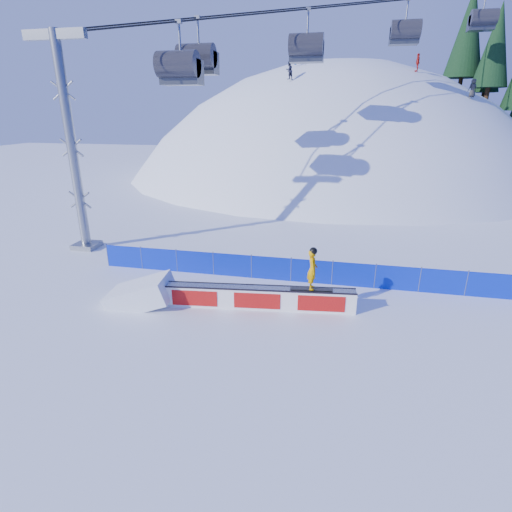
# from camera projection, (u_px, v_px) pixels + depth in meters

# --- Properties ---
(ground) EXTENTS (160.00, 160.00, 0.00)m
(ground) POSITION_uv_depth(u_px,v_px,m) (301.00, 329.00, 15.52)
(ground) COLOR white
(ground) RESTS_ON ground
(snow_hill) EXTENTS (64.00, 64.00, 64.00)m
(snow_hill) POSITION_uv_depth(u_px,v_px,m) (326.00, 293.00, 60.28)
(snow_hill) COLOR silver
(snow_hill) RESTS_ON ground
(safety_fence) EXTENTS (22.05, 0.05, 1.30)m
(safety_fence) POSITION_uv_depth(u_px,v_px,m) (311.00, 271.00, 19.45)
(safety_fence) COLOR #0720B8
(safety_fence) RESTS_ON ground
(chairlift) EXTENTS (40.80, 41.70, 22.00)m
(chairlift) POSITION_uv_depth(u_px,v_px,m) (398.00, 0.00, 34.04)
(chairlift) COLOR gray
(chairlift) RESTS_ON ground
(rail_box) EXTENTS (8.25, 1.52, 0.99)m
(rail_box) POSITION_uv_depth(u_px,v_px,m) (258.00, 298.00, 16.99)
(rail_box) COLOR white
(rail_box) RESTS_ON ground
(snow_ramp) EXTENTS (3.05, 2.10, 1.78)m
(snow_ramp) POSITION_uv_depth(u_px,v_px,m) (142.00, 303.00, 17.61)
(snow_ramp) COLOR white
(snow_ramp) RESTS_ON ground
(snowboarder) EXTENTS (1.78, 0.67, 1.84)m
(snowboarder) POSITION_uv_depth(u_px,v_px,m) (312.00, 269.00, 16.31)
(snowboarder) COLOR black
(snowboarder) RESTS_ON rail_box
(distant_skiers) EXTENTS (18.35, 6.25, 5.15)m
(distant_skiers) POSITION_uv_depth(u_px,v_px,m) (354.00, 67.00, 40.34)
(distant_skiers) COLOR black
(distant_skiers) RESTS_ON ground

